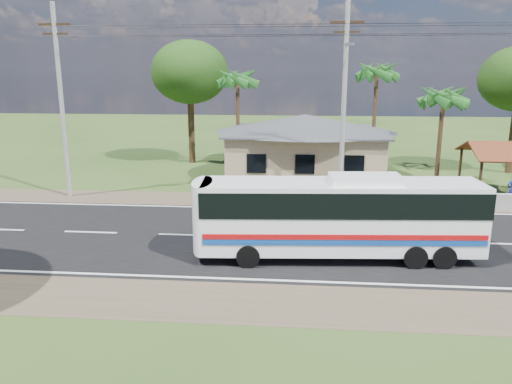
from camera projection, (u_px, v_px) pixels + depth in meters
ground at (284, 238)px, 22.49m from camera, size 120.00×120.00×0.00m
road at (284, 238)px, 22.49m from camera, size 120.00×16.00×0.03m
house at (305, 140)px, 34.33m from camera, size 12.40×10.00×5.00m
concrete_barrier at (510, 202)px, 26.79m from camera, size 7.00×0.30×0.90m
utility_poles at (338, 100)px, 27.14m from camera, size 32.80×2.22×11.00m
palm_near at (443, 97)px, 30.95m from camera, size 2.80×2.80×6.70m
palm_mid at (377, 72)px, 35.24m from camera, size 2.80×2.80×8.20m
palm_far at (238, 79)px, 36.68m from camera, size 2.80×2.80×7.70m
tree_behind_house at (190, 73)px, 38.84m from camera, size 6.00×6.00×9.61m
coach_bus at (341, 211)px, 19.68m from camera, size 11.13×3.11×3.41m
motorcycle at (474, 198)px, 27.72m from camera, size 1.80×0.99×0.90m
person at (512, 190)px, 27.63m from camera, size 0.68×0.48×1.78m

